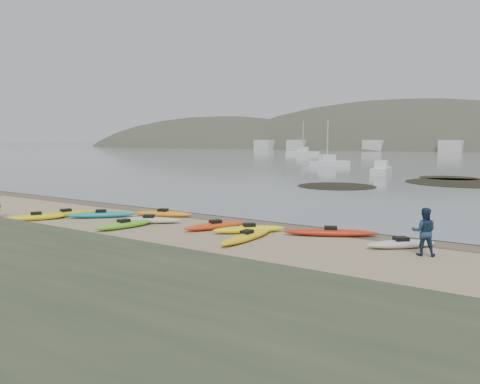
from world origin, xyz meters
The scene contains 6 objects.
ground centered at (0.00, 0.00, 0.00)m, with size 600.00×600.00×0.00m, color tan.
wet_sand centered at (0.00, -0.30, 0.00)m, with size 60.00×60.00×0.00m, color brown.
kayaks centered at (-1.03, -3.67, 0.17)m, with size 20.75×7.72×0.34m.
person_east centered at (10.37, -2.93, 0.92)m, with size 0.90×0.70×1.84m, color navy.
kelp_mats centered at (4.13, 28.26, 0.03)m, with size 18.12×22.42×0.04m.
moored_boats centered at (2.02, 79.18, 0.56)m, with size 90.10×88.71×1.23m.
Camera 1 is at (14.27, -21.30, 4.42)m, focal length 35.00 mm.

